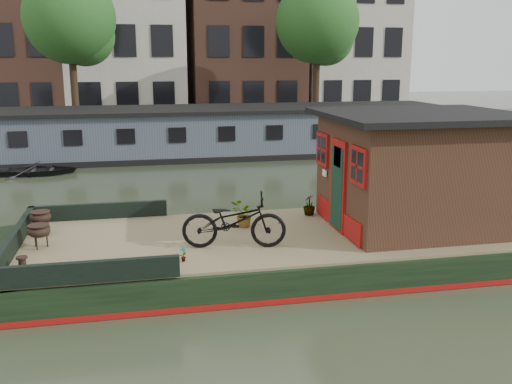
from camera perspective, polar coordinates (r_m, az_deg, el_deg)
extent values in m
plane|color=#2B311F|center=(12.15, 6.09, -6.84)|extent=(120.00, 120.00, 0.00)
cube|color=black|center=(12.05, 6.13, -5.50)|extent=(12.00, 4.00, 0.60)
cylinder|color=black|center=(11.75, -23.18, -7.01)|extent=(4.00, 4.00, 0.60)
cube|color=maroon|center=(12.13, 6.10, -6.57)|extent=(12.02, 4.02, 0.10)
cube|color=olive|center=(11.95, 6.16, -4.02)|extent=(11.80, 3.80, 0.05)
cube|color=black|center=(11.58, -23.02, -4.55)|extent=(0.12, 4.00, 0.35)
cube|color=black|center=(13.22, -15.45, -1.86)|extent=(3.00, 0.12, 0.35)
cube|color=black|center=(9.56, -16.73, -7.68)|extent=(3.00, 0.12, 0.35)
cube|color=black|center=(12.52, 15.93, 1.87)|extent=(3.50, 3.00, 2.30)
cube|color=black|center=(12.35, 16.28, 7.39)|extent=(4.00, 3.50, 0.12)
cube|color=maroon|center=(11.84, 8.21, 0.64)|extent=(0.06, 0.80, 1.90)
cube|color=black|center=(11.84, 8.11, 0.39)|extent=(0.04, 0.64, 1.70)
cube|color=maroon|center=(10.76, 10.22, 2.57)|extent=(0.06, 0.72, 0.72)
cube|color=maroon|center=(12.70, 6.68, 4.28)|extent=(0.06, 0.72, 0.72)
imported|color=black|center=(10.74, -2.21, -2.92)|extent=(2.05, 1.01, 1.03)
imported|color=brown|center=(12.08, -1.27, -2.29)|extent=(0.61, 0.57, 0.54)
imported|color=#9E5F2B|center=(13.08, 5.35, -1.28)|extent=(0.33, 0.33, 0.48)
imported|color=brown|center=(10.17, -7.30, -6.18)|extent=(0.17, 0.17, 0.27)
cylinder|color=black|center=(12.32, -20.25, -3.67)|extent=(0.17, 0.17, 0.19)
cylinder|color=black|center=(10.54, -22.34, -6.56)|extent=(0.19, 0.19, 0.22)
imported|color=black|center=(22.50, -21.00, 2.40)|extent=(2.83, 2.02, 0.58)
cube|color=#44515A|center=(25.30, -3.66, 5.95)|extent=(20.00, 4.00, 2.00)
cube|color=black|center=(25.19, -3.69, 8.32)|extent=(20.40, 4.40, 0.12)
cube|color=black|center=(25.43, -3.63, 3.99)|extent=(20.00, 4.05, 0.24)
cube|color=#47443F|center=(31.77, -5.35, 6.37)|extent=(60.00, 6.00, 0.90)
cube|color=brown|center=(39.11, -23.08, 17.03)|extent=(6.00, 8.00, 15.00)
cube|color=brown|center=(39.17, -1.48, 18.38)|extent=(7.00, 8.00, 15.50)
cube|color=#B7B2A3|center=(41.04, 8.69, 18.35)|extent=(6.50, 8.00, 16.00)
cylinder|color=#332316|center=(30.02, -17.72, 10.13)|extent=(0.36, 0.36, 4.00)
sphere|color=#1C4316|center=(30.06, -18.16, 16.22)|extent=(4.40, 4.40, 4.40)
sphere|color=#1C4316|center=(30.26, -16.83, 14.76)|extent=(3.00, 3.00, 3.00)
cylinder|color=#332316|center=(31.38, 6.03, 10.77)|extent=(0.36, 0.36, 4.00)
sphere|color=#1C4316|center=(31.42, 6.17, 16.61)|extent=(4.40, 4.40, 4.40)
sphere|color=#1C4316|center=(31.85, 7.03, 15.09)|extent=(3.00, 3.00, 3.00)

